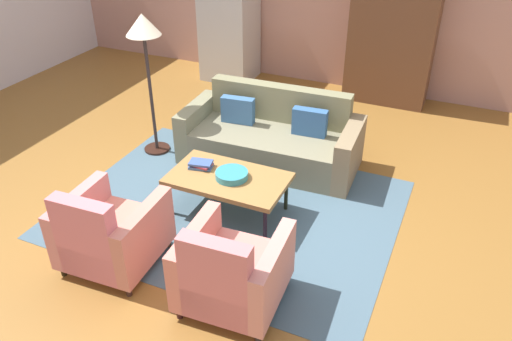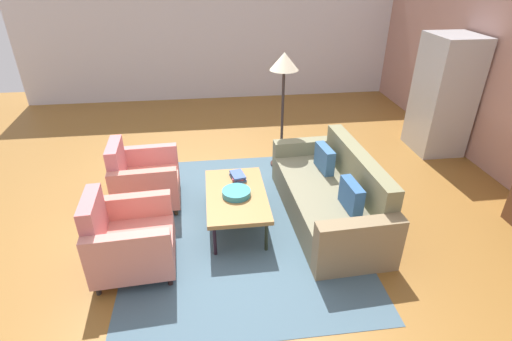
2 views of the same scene
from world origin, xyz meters
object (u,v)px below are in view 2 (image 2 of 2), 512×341
at_px(couch, 333,196).
at_px(refrigerator, 443,95).
at_px(fruit_bowl, 236,193).
at_px(floor_lamp, 284,73).
at_px(armchair_left, 142,180).
at_px(book_stack, 238,176).
at_px(coffee_table, 236,196).
at_px(armchair_right, 126,240).

bearing_deg(couch, refrigerator, -55.80).
xyz_separation_m(fruit_bowl, floor_lamp, (-1.47, 0.81, 0.98)).
bearing_deg(refrigerator, armchair_left, -76.66).
bearing_deg(armchair_left, floor_lamp, 109.96).
distance_m(couch, book_stack, 1.20).
bearing_deg(fruit_bowl, armchair_left, -118.73).
bearing_deg(book_stack, floor_lamp, 145.18).
relative_size(armchair_left, refrigerator, 0.48).
xyz_separation_m(armchair_left, fruit_bowl, (0.64, 1.17, 0.12)).
relative_size(book_stack, refrigerator, 0.15).
distance_m(couch, armchair_left, 2.43).
relative_size(coffee_table, refrigerator, 0.65).
bearing_deg(armchair_left, fruit_bowl, 58.38).
bearing_deg(fruit_bowl, floor_lamp, 151.26).
height_order(coffee_table, floor_lamp, floor_lamp).
distance_m(fruit_bowl, book_stack, 0.39).
bearing_deg(couch, armchair_right, 101.90).
bearing_deg(armchair_right, couch, 101.18).
distance_m(couch, coffee_table, 1.19).
bearing_deg(fruit_bowl, armchair_right, -64.31).
relative_size(armchair_right, floor_lamp, 0.51).
relative_size(refrigerator, floor_lamp, 1.08).
bearing_deg(fruit_bowl, couch, 92.25).
distance_m(couch, refrigerator, 2.88).
distance_m(coffee_table, fruit_bowl, 0.08).
height_order(coffee_table, refrigerator, refrigerator).
distance_m(fruit_bowl, floor_lamp, 1.94).
distance_m(coffee_table, book_stack, 0.35).
relative_size(coffee_table, book_stack, 4.43).
height_order(couch, fruit_bowl, couch).
height_order(couch, refrigerator, refrigerator).
height_order(refrigerator, floor_lamp, refrigerator).
bearing_deg(fruit_bowl, coffee_table, 180.00).
height_order(armchair_left, armchair_right, same).
relative_size(armchair_left, armchair_right, 1.00).
distance_m(armchair_right, refrigerator, 5.18).
relative_size(armchair_left, fruit_bowl, 2.66).
distance_m(armchair_left, fruit_bowl, 1.34).
distance_m(armchair_right, floor_lamp, 3.04).
height_order(armchair_left, fruit_bowl, armchair_left).
xyz_separation_m(armchair_left, armchair_right, (1.20, 0.00, 0.00)).
xyz_separation_m(armchair_right, book_stack, (-0.94, 1.22, 0.12)).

